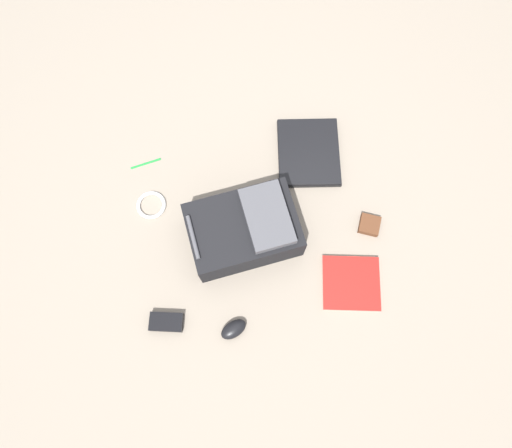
{
  "coord_description": "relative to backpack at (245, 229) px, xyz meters",
  "views": [
    {
      "loc": [
        -0.58,
        0.17,
        1.88
      ],
      "look_at": [
        -0.03,
        0.01,
        0.02
      ],
      "focal_mm": 33.16,
      "sensor_mm": 36.0,
      "label": 1
    }
  ],
  "objects": [
    {
      "name": "book_red",
      "position": [
        -0.31,
        -0.35,
        -0.08
      ],
      "size": [
        0.28,
        0.28,
        0.02
      ],
      "color": "silver",
      "rests_on": "ground_plane"
    },
    {
      "name": "pen_black",
      "position": [
        0.44,
        0.32,
        -0.08
      ],
      "size": [
        0.02,
        0.13,
        0.01
      ],
      "primitive_type": "cylinder",
      "rotation": [
        1.57,
        0.0,
        0.05
      ],
      "color": "#198C33",
      "rests_on": "ground_plane"
    },
    {
      "name": "computer_mouse",
      "position": [
        -0.35,
        0.15,
        -0.07
      ],
      "size": [
        0.09,
        0.12,
        0.04
      ],
      "primitive_type": "ellipsoid",
      "rotation": [
        0.0,
        0.0,
        0.27
      ],
      "color": "black",
      "rests_on": "ground_plane"
    },
    {
      "name": "earbud_pouch",
      "position": [
        -0.11,
        -0.5,
        -0.07
      ],
      "size": [
        0.11,
        0.11,
        0.03
      ],
      "primitive_type": "cube",
      "rotation": [
        0.0,
        0.0,
        1.03
      ],
      "color": "#59331E",
      "rests_on": "ground_plane"
    },
    {
      "name": "laptop",
      "position": [
        0.28,
        -0.37,
        -0.07
      ],
      "size": [
        0.37,
        0.34,
        0.03
      ],
      "color": "black",
      "rests_on": "ground_plane"
    },
    {
      "name": "ground_plane",
      "position": [
        0.06,
        -0.06,
        -0.09
      ],
      "size": [
        3.45,
        3.45,
        0.0
      ],
      "primitive_type": "plane",
      "color": "gray"
    },
    {
      "name": "cable_coil",
      "position": [
        0.24,
        0.34,
        -0.08
      ],
      "size": [
        0.12,
        0.12,
        0.02
      ],
      "primitive_type": "torus",
      "color": "silver",
      "rests_on": "ground_plane"
    },
    {
      "name": "power_brick",
      "position": [
        -0.25,
        0.39,
        -0.07
      ],
      "size": [
        0.11,
        0.14,
        0.03
      ],
      "primitive_type": "cube",
      "rotation": [
        0.0,
        0.0,
        -0.34
      ],
      "color": "black",
      "rests_on": "ground_plane"
    },
    {
      "name": "backpack",
      "position": [
        0.0,
        0.0,
        0.0
      ],
      "size": [
        0.29,
        0.43,
        0.2
      ],
      "color": "black",
      "rests_on": "ground_plane"
    }
  ]
}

